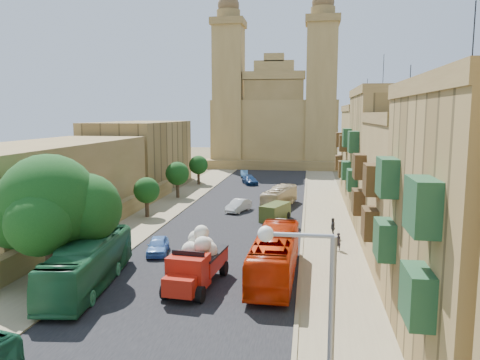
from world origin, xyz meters
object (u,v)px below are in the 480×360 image
(car_blue_b, at_px, (244,174))
(pedestrian_c, at_px, (333,228))
(street_tree_b, at_px, (147,191))
(car_cream, at_px, (282,225))
(streetlamp, at_px, (313,336))
(church, at_px, (276,122))
(bus_cream_east, at_px, (279,197))
(red_truck, at_px, (196,261))
(bus_green_north, at_px, (88,264))
(street_tree_c, at_px, (177,174))
(olive_pickup, at_px, (275,212))
(pedestrian_a, at_px, (338,242))
(bus_red_east, at_px, (275,256))
(car_dkblue, at_px, (250,180))
(ficus_tree, at_px, (50,207))
(car_white_a, at_px, (239,206))
(car_blue_a, at_px, (158,245))
(street_tree_a, at_px, (97,208))
(car_white_b, at_px, (278,194))

(car_blue_b, xyz_separation_m, pedestrian_c, (13.75, -39.65, 0.31))
(street_tree_b, xyz_separation_m, car_cream, (15.00, -4.38, -2.25))
(car_cream, bearing_deg, streetlamp, 114.93)
(church, relative_size, bus_cream_east, 4.12)
(red_truck, xyz_separation_m, bus_green_north, (-6.88, -1.20, -0.13))
(street_tree_c, height_order, olive_pickup, street_tree_c)
(pedestrian_c, bearing_deg, pedestrian_a, 2.08)
(bus_red_east, bearing_deg, red_truck, 26.36)
(car_dkblue, relative_size, car_blue_b, 1.27)
(street_tree_b, relative_size, street_tree_c, 0.90)
(bus_cream_east, xyz_separation_m, car_cream, (1.00, -11.84, -0.57))
(bus_cream_east, distance_m, car_dkblue, 18.74)
(car_cream, relative_size, car_blue_b, 1.30)
(olive_pickup, relative_size, pedestrian_c, 2.50)
(ficus_tree, relative_size, bus_green_north, 0.76)
(bus_green_north, height_order, car_white_a, bus_green_north)
(olive_pickup, relative_size, car_blue_a, 1.14)
(streetlamp, xyz_separation_m, car_blue_a, (-12.17, 23.00, -4.52))
(car_white_a, bearing_deg, car_blue_a, -84.64)
(church, distance_m, bus_cream_east, 48.04)
(bus_green_north, bearing_deg, streetlamp, -53.51)
(street_tree_b, distance_m, car_cream, 15.79)
(car_cream, bearing_deg, street_tree_c, -27.50)
(bus_cream_east, height_order, car_blue_a, bus_cream_east)
(car_cream, bearing_deg, olive_pickup, -58.41)
(street_tree_a, xyz_separation_m, street_tree_b, (0.00, 12.00, -0.45))
(car_white_a, bearing_deg, church, 107.73)
(ficus_tree, xyz_separation_m, street_tree_b, (-0.58, 19.99, -2.18))
(street_tree_a, height_order, car_dkblue, street_tree_a)
(ficus_tree, bearing_deg, olive_pickup, 56.78)
(bus_red_east, relative_size, car_blue_b, 3.13)
(car_blue_b, bearing_deg, street_tree_a, -106.04)
(olive_pickup, xyz_separation_m, car_dkblue, (-5.88, 24.74, -0.17))
(church, xyz_separation_m, ficus_tree, (-9.42, -74.61, -4.42))
(car_cream, xyz_separation_m, car_dkblue, (-6.88, 29.62, 0.01))
(car_blue_a, bearing_deg, bus_green_north, -116.65)
(church, relative_size, pedestrian_c, 19.98)
(car_white_b, bearing_deg, car_cream, 74.61)
(street_tree_b, distance_m, car_white_a, 10.62)
(ficus_tree, distance_m, car_dkblue, 46.07)
(ficus_tree, height_order, street_tree_a, ficus_tree)
(street_tree_b, distance_m, car_blue_b, 34.45)
(streetlamp, relative_size, bus_red_east, 0.72)
(pedestrian_a, bearing_deg, church, -105.34)
(pedestrian_c, bearing_deg, church, -171.92)
(car_blue_a, height_order, car_cream, car_blue_a)
(ficus_tree, bearing_deg, street_tree_b, 91.65)
(street_tree_c, distance_m, car_white_a, 12.56)
(street_tree_b, xyz_separation_m, bus_red_east, (15.31, -17.28, -1.33))
(car_blue_b, bearing_deg, olive_pickup, -85.08)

